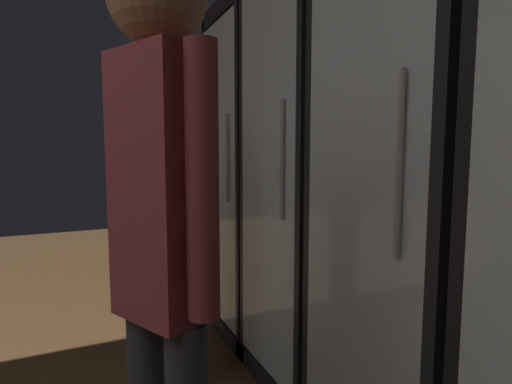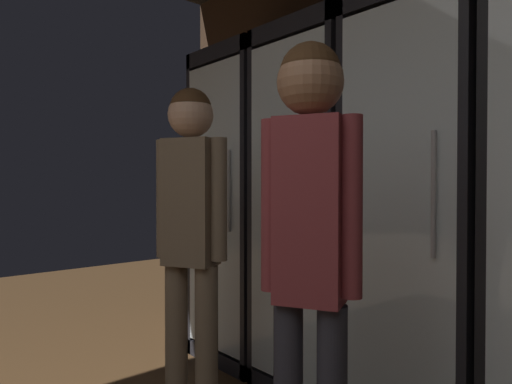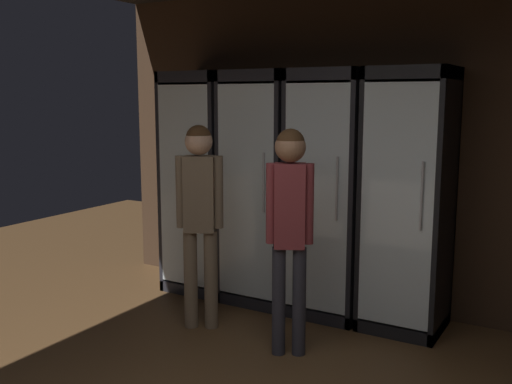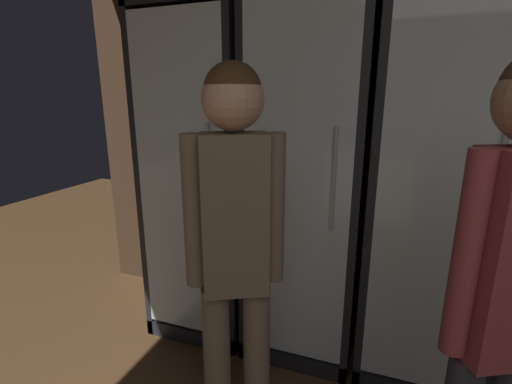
{
  "view_description": "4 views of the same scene",
  "coord_description": "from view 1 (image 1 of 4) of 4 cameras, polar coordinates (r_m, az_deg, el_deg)",
  "views": [
    {
      "loc": [
        0.35,
        1.58,
        1.17
      ],
      "look_at": [
        -1.33,
        2.35,
        0.99
      ],
      "focal_mm": 27.43,
      "sensor_mm": 36.0,
      "label": 1
    },
    {
      "loc": [
        0.45,
        0.66,
        1.18
      ],
      "look_at": [
        -1.51,
        2.37,
        1.14
      ],
      "focal_mm": 32.02,
      "sensor_mm": 36.0,
      "label": 2
    },
    {
      "loc": [
        1.29,
        -1.83,
        1.85
      ],
      "look_at": [
        -1.13,
        2.29,
        1.07
      ],
      "focal_mm": 41.09,
      "sensor_mm": 36.0,
      "label": 3
    },
    {
      "loc": [
        -0.88,
        0.71,
        1.51
      ],
      "look_at": [
        -1.53,
        2.49,
        1.01
      ],
      "focal_mm": 24.94,
      "sensor_mm": 36.0,
      "label": 4
    }
  ],
  "objects": [
    {
      "name": "cooler_left",
      "position": [
        2.0,
        10.33,
        1.0
      ],
      "size": [
        0.63,
        0.63,
        2.07
      ],
      "color": "black",
      "rests_on": "ground"
    },
    {
      "name": "cooler_far_left",
      "position": [
        2.56,
        1.88,
        2.27
      ],
      "size": [
        0.63,
        0.63,
        2.07
      ],
      "color": "black",
      "rests_on": "ground"
    },
    {
      "name": "cooler_center",
      "position": [
        1.51,
        24.73,
        -0.74
      ],
      "size": [
        0.63,
        0.63,
        2.07
      ],
      "color": "black",
      "rests_on": "ground"
    },
    {
      "name": "shopper_far",
      "position": [
        1.76,
        -15.81,
        0.33
      ],
      "size": [
        0.34,
        0.25,
        1.63
      ],
      "color": "#72604C",
      "rests_on": "ground"
    },
    {
      "name": "shopper_near",
      "position": [
        0.91,
        -13.51,
        -2.45
      ],
      "size": [
        0.31,
        0.23,
        1.63
      ],
      "color": "#2D2D38",
      "rests_on": "ground"
    }
  ]
}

